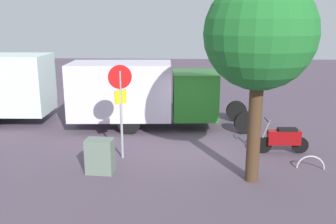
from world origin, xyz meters
The scene contains 7 objects.
ground_plane centered at (0.00, 0.00, 0.00)m, with size 60.00×60.00×0.00m, color #524453.
box_truck_near centered at (2.07, -2.78, 1.55)m, with size 7.68×2.61×2.74m.
motorcycle centered at (-2.97, 0.13, 0.52)m, with size 1.81×0.55×1.20m.
stop_sign centered at (2.44, 0.85, 2.06)m, with size 0.71×0.33×3.09m.
street_tree centered at (-1.53, 2.40, 4.06)m, with size 2.95×2.95×5.58m.
utility_cabinet centered at (2.89, 2.08, 0.52)m, with size 0.80×0.50×1.05m, color slate.
bike_rack_hoop centered at (-3.50, 1.46, 0.00)m, with size 0.85×0.85×0.05m, color #B7B7BC.
Camera 1 is at (0.38, 12.23, 4.49)m, focal length 39.40 mm.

